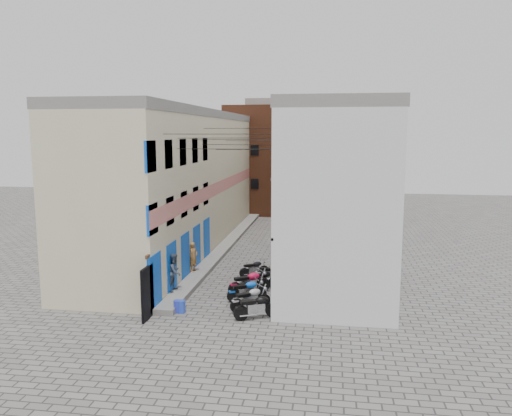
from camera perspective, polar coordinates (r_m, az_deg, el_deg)
The scene contains 21 objects.
ground at distance 21.06m, azimuth -5.24°, elevation -12.47°, with size 90.00×90.00×0.00m, color #5C5957.
plinth at distance 33.62m, azimuth -3.35°, elevation -4.18°, with size 0.90×26.00×0.25m, color slate.
building_left at distance 33.61m, azimuth -8.33°, elevation 3.29°, with size 5.10×27.00×9.00m.
building_right at distance 32.20m, azimuth 8.97°, elevation 3.06°, with size 5.94×26.00×9.00m.
building_far_brick_left at distance 47.62m, azimuth 0.41°, elevation 5.53°, with size 6.00×6.00×10.00m, color brown.
building_far_brick_right at distance 49.22m, azimuth 6.53°, elevation 4.41°, with size 5.00×6.00×8.00m, color brown.
building_far_concrete at distance 53.32m, azimuth 3.48°, elevation 6.38°, with size 8.00×5.00×11.00m, color slate.
far_shopfront at distance 44.97m, azimuth 2.42°, elevation 0.48°, with size 2.00×0.30×2.40m, color black.
overhead_wires at distance 27.14m, azimuth -1.56°, elevation 7.69°, with size 5.80×13.02×1.32m.
motorcycle_a at distance 20.75m, azimuth 0.11°, elevation -11.07°, with size 0.63×1.98×1.15m, color black, non-canonical shape.
motorcycle_b at distance 21.74m, azimuth -0.63°, elevation -10.18°, with size 0.61×1.92×1.11m, color #A8A8AC, non-canonical shape.
motorcycle_c at distance 22.86m, azimuth -1.05°, elevation -9.28°, with size 0.59×1.87×1.08m, color blue, non-canonical shape.
motorcycle_d at distance 23.76m, azimuth -0.78°, elevation -8.38°, with size 0.67×2.13×1.24m, color red, non-canonical shape.
motorcycle_e at distance 24.45m, azimuth 0.58°, elevation -8.05°, with size 0.60×1.91×1.10m, color black, non-canonical shape.
motorcycle_f at distance 25.57m, azimuth 1.82°, elevation -7.36°, with size 0.58×1.82×1.06m, color silver, non-canonical shape.
motorcycle_g at distance 26.58m, azimuth -0.21°, elevation -6.82°, with size 0.53×1.68×0.98m, color black, non-canonical shape.
person_a at distance 26.77m, azimuth -7.15°, elevation -5.56°, with size 0.58×0.38×1.58m, color olive.
person_b at distance 23.71m, azimuth -9.32°, elevation -7.22°, with size 0.86×0.67×1.77m, color #3A4657.
water_jug_near at distance 21.77m, azimuth -8.51°, elevation -11.08°, with size 0.33×0.33×0.52m, color blue.
water_jug_far at distance 21.82m, azimuth -8.96°, elevation -11.04°, with size 0.33×0.33×0.52m, color #2838CC.
red_crate at distance 21.87m, azimuth -8.95°, elevation -11.39°, with size 0.38×0.29×0.24m, color #AD0C24.
Camera 1 is at (4.79, -19.06, 7.56)m, focal length 35.00 mm.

